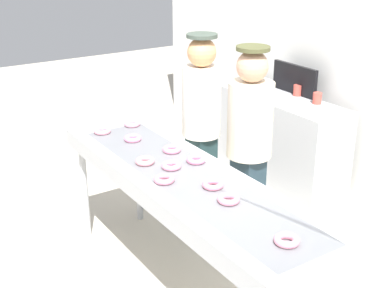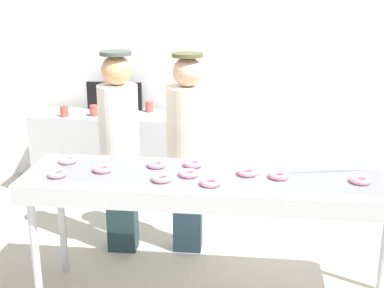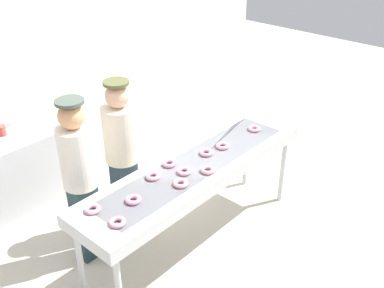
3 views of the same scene
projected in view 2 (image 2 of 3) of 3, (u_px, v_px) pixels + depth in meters
The scene contains 21 objects.
back_wall at pixel (232, 58), 5.63m from camera, with size 8.00×0.12×2.90m, color white.
fryer_conveyor at pixel (217, 186), 3.54m from camera, with size 2.66×0.68×0.97m.
strawberry_donut_0 at pixel (157, 164), 3.69m from camera, with size 0.14×0.14×0.04m, color pink.
strawberry_donut_1 at pixel (189, 173), 3.52m from camera, with size 0.14×0.14×0.04m, color pink.
strawberry_donut_2 at pixel (193, 164), 3.70m from camera, with size 0.14×0.14×0.04m, color pink.
strawberry_donut_3 at pixel (68, 160), 3.78m from camera, with size 0.14×0.14×0.04m, color pink.
strawberry_donut_4 at pixel (360, 180), 3.40m from camera, with size 0.14×0.14×0.04m, color pink.
strawberry_donut_5 at pixel (102, 169), 3.60m from camera, with size 0.14×0.14×0.04m, color pink.
strawberry_donut_6 at pixel (57, 174), 3.51m from camera, with size 0.14×0.14×0.04m, color pink.
strawberry_donut_7 at pixel (247, 172), 3.53m from camera, with size 0.14×0.14×0.04m, color pink.
strawberry_donut_8 at pixel (279, 175), 3.48m from camera, with size 0.14×0.14×0.04m, color pink.
strawberry_donut_9 at pixel (161, 178), 3.43m from camera, with size 0.14×0.14×0.04m, color pink.
strawberry_donut_10 at pixel (210, 182), 3.36m from camera, with size 0.14×0.14×0.04m, color pink.
worker_baker at pixel (188, 141), 4.25m from camera, with size 0.35×0.35×1.70m.
worker_assistant at pixel (119, 142), 4.25m from camera, with size 0.33×0.33×1.72m.
prep_counter at pixel (112, 154), 5.64m from camera, with size 1.65×0.52×0.89m, color #B7BABF.
paper_cup_0 at pixel (122, 105), 5.65m from camera, with size 0.09×0.09×0.11m, color #CC4C3F.
paper_cup_1 at pixel (94, 110), 5.42m from camera, with size 0.09×0.09×0.11m, color #CC4C3F.
paper_cup_2 at pixel (149, 107), 5.59m from camera, with size 0.09×0.09×0.11m, color #CC4C3F.
paper_cup_3 at pixel (64, 111), 5.38m from camera, with size 0.09×0.09×0.11m, color #CC4C3F.
menu_display at pixel (114, 96), 5.66m from camera, with size 0.61×0.04×0.30m, color black.
Camera 2 is at (0.21, -3.29, 2.23)m, focal length 48.34 mm.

